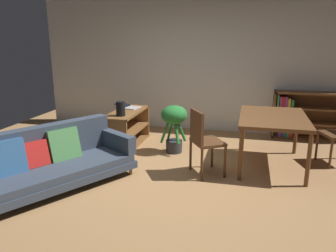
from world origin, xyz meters
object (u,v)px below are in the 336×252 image
Objects in this scene: dining_chair_near at (203,138)px; bookshelf at (306,116)px; desk_speaker at (121,109)px; open_laptop at (129,107)px; fabric_couch at (51,160)px; potted_floor_plant at (174,122)px; media_console at (127,129)px; dining_table at (273,121)px.

dining_chair_near reaches higher than bookshelf.
dining_chair_near is at bearing -23.26° from desk_speaker.
bookshelf is at bearing 16.52° from open_laptop.
potted_floor_plant is at bearing 52.62° from fabric_couch.
desk_speaker is 3.53m from bookshelf.
potted_floor_plant is 2.67m from bookshelf.
media_console is at bearing 96.23° from desk_speaker.
open_laptop is at bearing 140.73° from dining_chair_near.
open_laptop is 0.51× the size of dining_chair_near.
dining_chair_near is 0.64× the size of bookshelf.
bookshelf reaches higher than potted_floor_plant.
potted_floor_plant is (0.96, -0.45, -0.12)m from open_laptop.
dining_table is at bearing -1.18° from desk_speaker.
desk_speaker is 0.26× the size of dining_chair_near.
potted_floor_plant reaches higher than fabric_couch.
dining_table is 1.53× the size of dining_chair_near.
dining_chair_near is (0.60, -0.83, 0.00)m from potted_floor_plant.
fabric_couch is 1.85m from media_console.
potted_floor_plant is at bearing 126.03° from dining_chair_near.
dining_chair_near is (1.50, -0.99, 0.22)m from media_console.
desk_speaker reaches higher than open_laptop.
bookshelf is at bearing 27.16° from desk_speaker.
bookshelf is at bearing 31.83° from potted_floor_plant.
dining_table is 1.12m from dining_chair_near.
desk_speaker is at bearing 178.82° from dining_table.
dining_table is (1.55, -0.25, 0.17)m from potted_floor_plant.
open_laptop is at bearing -163.48° from bookshelf.
fabric_couch reaches higher than media_console.
media_console is at bearing 78.75° from fabric_couch.
bookshelf reaches higher than fabric_couch.
bookshelf is at bearing 53.32° from dining_chair_near.
dining_table is at bearing -9.55° from media_console.
potted_floor_plant is (0.90, -0.16, 0.22)m from media_console.
dining_table reaches higher than fabric_couch.
media_console is at bearing 169.68° from potted_floor_plant.
bookshelf is (3.17, 1.24, 0.13)m from media_console.
potted_floor_plant is at bearing 170.90° from dining_table.
bookshelf reaches higher than open_laptop.
dining_chair_near reaches higher than media_console.
desk_speaker is 0.30× the size of potted_floor_plant.
open_laptop is 0.33× the size of dining_table.
desk_speaker is at bearing 74.59° from fabric_couch.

